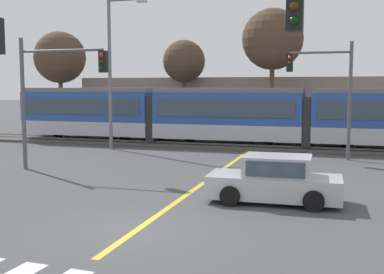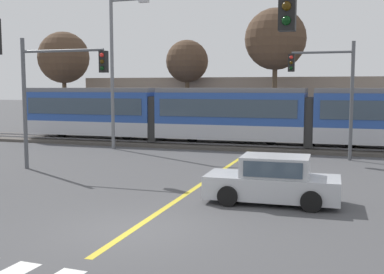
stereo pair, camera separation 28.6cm
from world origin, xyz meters
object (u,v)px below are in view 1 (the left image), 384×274
Objects in this scene: bare_tree_far_west at (60,58)px; bare_tree_west at (184,62)px; light_rail_tram at (228,114)px; traffic_light_far_right at (328,83)px; traffic_light_mid_left at (51,84)px; bare_tree_east at (273,40)px; street_lamp_west at (113,64)px; sedan_crossing at (275,181)px.

bare_tree_far_west is 1.11× the size of bare_tree_west.
light_rail_tram is 7.08m from traffic_light_far_right.
traffic_light_far_right is 13.42m from traffic_light_mid_left.
bare_tree_far_west is at bearing 160.32° from traffic_light_far_right.
bare_tree_far_west is (-14.01, 3.68, 3.83)m from light_rail_tram.
light_rail_tram is at bearing -14.70° from bare_tree_far_west.
bare_tree_east is at bearing 61.35° from traffic_light_mid_left.
street_lamp_west is (-0.68, 7.42, 1.21)m from traffic_light_mid_left.
sedan_crossing is at bearing -97.41° from traffic_light_far_right.
traffic_light_far_right reaches higher than traffic_light_mid_left.
traffic_light_far_right is 1.02× the size of traffic_light_mid_left.
bare_tree_far_west is at bearing -170.56° from bare_tree_west.
street_lamp_west is 10.77m from bare_tree_east.
street_lamp_west reaches higher than light_rail_tram.
light_rail_tram is 3.56× the size of bare_tree_far_west.
traffic_light_mid_left is 0.66× the size of street_lamp_west.
sedan_crossing is 10.67m from traffic_light_far_right.
bare_tree_east is at bearing 38.35° from street_lamp_west.
bare_tree_west reaches higher than traffic_light_far_right.
sedan_crossing is at bearing -81.83° from bare_tree_east.
bare_tree_east is at bearing 118.39° from traffic_light_far_right.
bare_tree_east reaches higher than light_rail_tram.
street_lamp_west is (-12.10, 0.37, 1.17)m from traffic_light_far_right.
bare_tree_west is at bearing 78.96° from street_lamp_west.
sedan_crossing is 15.64m from street_lamp_west.
traffic_light_mid_left is at bearing -118.65° from bare_tree_east.
light_rail_tram reaches higher than sedan_crossing.
bare_tree_east is (-2.45, 17.07, 6.07)m from sedan_crossing.
street_lamp_west is at bearing 178.26° from traffic_light_far_right.
traffic_light_mid_left is 16.66m from bare_tree_far_west.
street_lamp_west is (-10.79, 10.47, 4.33)m from sedan_crossing.
bare_tree_east reaches higher than sedan_crossing.
light_rail_tram is 7.77m from bare_tree_west.
bare_tree_east is (7.66, 14.02, 2.95)m from traffic_light_mid_left.
street_lamp_west is 8.50m from bare_tree_west.
traffic_light_mid_left is (-5.51, -10.50, 1.77)m from light_rail_tram.
traffic_light_mid_left is at bearing -84.77° from street_lamp_west.
bare_tree_east is (2.15, 3.51, 4.72)m from light_rail_tram.
bare_tree_far_west is (-18.61, 17.23, 5.18)m from sedan_crossing.
bare_tree_far_west is 0.89× the size of bare_tree_east.
traffic_light_mid_left is at bearing 163.20° from sedan_crossing.
bare_tree_east is at bearing -14.48° from bare_tree_west.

